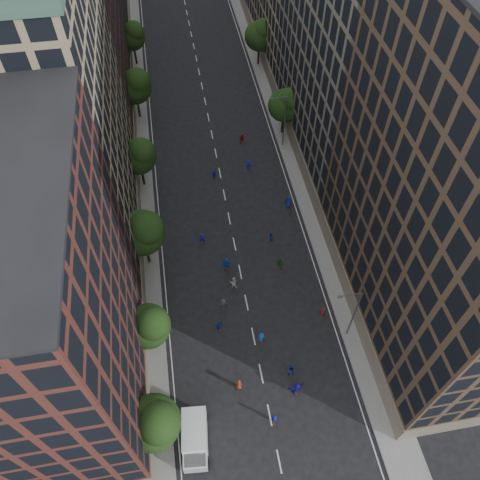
{
  "coord_description": "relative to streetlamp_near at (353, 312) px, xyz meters",
  "views": [
    {
      "loc": [
        -5.57,
        -9.92,
        49.15
      ],
      "look_at": [
        0.57,
        26.0,
        2.0
      ],
      "focal_mm": 35.0,
      "sensor_mm": 36.0,
      "label": 1
    }
  ],
  "objects": [
    {
      "name": "bldg_right_a",
      "position": [
        8.63,
        3.0,
        12.83
      ],
      "size": [
        14.0,
        30.0,
        36.0
      ],
      "primitive_type": "cube",
      "color": "#4A3627",
      "rests_on": "ground"
    },
    {
      "name": "skater_16",
      "position": [
        -11.31,
        27.51,
        -4.38
      ],
      "size": [
        1.0,
        0.74,
        1.58
      ],
      "primitive_type": "imported",
      "rotation": [
        0.0,
        0.0,
        3.58
      ],
      "color": "#1515AD",
      "rests_on": "ground"
    },
    {
      "name": "sidewalk_left",
      "position": [
        -22.37,
        35.5,
        -5.09
      ],
      "size": [
        4.0,
        105.0,
        0.15
      ],
      "primitive_type": "cube",
      "color": "slate",
      "rests_on": "ground"
    },
    {
      "name": "tree_left_5",
      "position": [
        -21.39,
        59.86,
        0.51
      ],
      "size": [
        4.8,
        4.8,
        8.33
      ],
      "color": "black",
      "rests_on": "ground"
    },
    {
      "name": "tree_left_0",
      "position": [
        -21.38,
        -8.15,
        0.79
      ],
      "size": [
        5.2,
        5.2,
        8.83
      ],
      "color": "black",
      "rests_on": "ground"
    },
    {
      "name": "skater_14",
      "position": [
        -5.6,
        14.72,
        -4.42
      ],
      "size": [
        0.81,
        0.67,
        1.5
      ],
      "primitive_type": "imported",
      "rotation": [
        0.0,
        0.0,
        3.29
      ],
      "color": "navy",
      "rests_on": "ground"
    },
    {
      "name": "ground",
      "position": [
        -10.37,
        28.0,
        -5.17
      ],
      "size": [
        240.0,
        240.0,
        0.0
      ],
      "primitive_type": "plane",
      "color": "black",
      "rests_on": "ground"
    },
    {
      "name": "tree_left_2",
      "position": [
        -21.36,
        13.83,
        1.19
      ],
      "size": [
        5.6,
        5.6,
        9.45
      ],
      "color": "black",
      "rests_on": "ground"
    },
    {
      "name": "tree_left_4",
      "position": [
        -21.37,
        43.84,
        0.93
      ],
      "size": [
        5.4,
        5.4,
        9.08
      ],
      "color": "black",
      "rests_on": "ground"
    },
    {
      "name": "skater_12",
      "position": [
        -1.87,
        20.33,
        -4.2
      ],
      "size": [
        1.1,
        0.89,
        1.94
      ],
      "primitive_type": "imported",
      "rotation": [
        0.0,
        0.0,
        2.8
      ],
      "color": "navy",
      "rests_on": "ground"
    },
    {
      "name": "skater_5",
      "position": [
        -7.17,
        -5.57,
        -4.21
      ],
      "size": [
        1.85,
        0.82,
        1.93
      ],
      "primitive_type": "imported",
      "rotation": [
        0.0,
        0.0,
        3.29
      ],
      "color": "#1C14A7",
      "rests_on": "ground"
    },
    {
      "name": "cargo_van",
      "position": [
        -18.16,
        -8.87,
        -3.64
      ],
      "size": [
        3.03,
        5.64,
        2.9
      ],
      "rotation": [
        0.0,
        0.0,
        -0.09
      ],
      "color": "silver",
      "rests_on": "ground"
    },
    {
      "name": "skater_4",
      "position": [
        -14.11,
        2.99,
        -4.31
      ],
      "size": [
        1.07,
        0.61,
        1.71
      ],
      "primitive_type": "imported",
      "rotation": [
        0.0,
        0.0,
        3.34
      ],
      "color": "navy",
      "rests_on": "ground"
    },
    {
      "name": "skater_11",
      "position": [
        -11.94,
        11.38,
        -4.25
      ],
      "size": [
        1.78,
        0.86,
        1.84
      ],
      "primitive_type": "imported",
      "rotation": [
        0.0,
        0.0,
        3.33
      ],
      "color": "blue",
      "rests_on": "ground"
    },
    {
      "name": "tree_right_a",
      "position": [
        1.02,
        35.85,
        0.46
      ],
      "size": [
        5.0,
        5.0,
        8.39
      ],
      "color": "black",
      "rests_on": "ground"
    },
    {
      "name": "tree_left_1",
      "position": [
        -21.39,
        1.86,
        0.38
      ],
      "size": [
        4.8,
        4.8,
        8.21
      ],
      "color": "black",
      "rests_on": "ground"
    },
    {
      "name": "tree_left_3",
      "position": [
        -21.38,
        27.85,
        0.65
      ],
      "size": [
        5.0,
        5.0,
        8.58
      ],
      "color": "black",
      "rests_on": "ground"
    },
    {
      "name": "streetlamp_near",
      "position": [
        0.0,
        0.0,
        0.0
      ],
      "size": [
        2.64,
        0.22,
        9.06
      ],
      "color": "#595B60",
      "rests_on": "ground"
    },
    {
      "name": "skater_6",
      "position": [
        -13.02,
        -4.11,
        -4.33
      ],
      "size": [
        0.96,
        0.8,
        1.68
      ],
      "primitive_type": "imported",
      "rotation": [
        0.0,
        0.0,
        2.77
      ],
      "color": "#9A2F19",
      "rests_on": "ground"
    },
    {
      "name": "skater_8",
      "position": [
        -11.54,
        8.46,
        -4.21
      ],
      "size": [
        1.12,
        1.0,
        1.92
      ],
      "primitive_type": "imported",
      "rotation": [
        0.0,
        0.0,
        2.8
      ],
      "color": "beige",
      "rests_on": "ground"
    },
    {
      "name": "skater_0",
      "position": [
        -18.18,
        -8.27,
        -4.34
      ],
      "size": [
        0.95,
        0.79,
        1.66
      ],
      "primitive_type": "imported",
      "rotation": [
        0.0,
        0.0,
        3.52
      ],
      "color": "blue",
      "rests_on": "ground"
    },
    {
      "name": "skater_9",
      "position": [
        -13.19,
        5.86,
        -4.4
      ],
      "size": [
        1.05,
        0.68,
        1.55
      ],
      "primitive_type": "imported",
      "rotation": [
        0.0,
        0.0,
        3.25
      ],
      "color": "#3E3D42",
      "rests_on": "ground"
    },
    {
      "name": "skater_15",
      "position": [
        -5.99,
        28.61,
        -4.33
      ],
      "size": [
        1.19,
        0.82,
        1.68
      ],
      "primitive_type": "imported",
      "rotation": [
        0.0,
        0.0,
        2.94
      ],
      "color": "#1814A8",
      "rests_on": "ground"
    },
    {
      "name": "streetlamp_far",
      "position": [
        0.0,
        33.0,
        0.0
      ],
      "size": [
        2.64,
        0.22,
        9.06
      ],
      "color": "#595B60",
      "rests_on": "ground"
    },
    {
      "name": "bldg_left_a",
      "position": [
        -29.37,
        -1.0,
        9.83
      ],
      "size": [
        14.0,
        22.0,
        30.0
      ],
      "primitive_type": "cube",
      "color": "#4F251E",
      "rests_on": "ground"
    },
    {
      "name": "skater_10",
      "position": [
        -5.29,
        10.28,
        -4.27
      ],
      "size": [
        1.14,
        0.8,
        1.79
      ],
      "primitive_type": "imported",
      "rotation": [
        0.0,
        0.0,
        2.75
      ],
      "color": "#1B5B21",
      "rests_on": "ground"
    },
    {
      "name": "bldg_left_c",
      "position": [
        -29.37,
        46.0,
        8.83
      ],
      "size": [
        14.0,
        20.0,
        28.0
      ],
      "primitive_type": "cube",
      "color": "#4F251E",
      "rests_on": "ground"
    },
    {
      "name": "skater_3",
      "position": [
        -9.62,
        0.74,
        -4.35
      ],
      "size": [
        1.11,
        0.71,
        1.64
      ],
      "primitive_type": "imported",
      "rotation": [
        0.0,
        0.0,
        3.24
      ],
      "color": "#1551B0",
      "rests_on": "ground"
    },
    {
      "name": "skater_13",
      "position": [
        -14.51,
        15.91,
        -4.25
      ],
      "size": [
        0.76,
        0.6,
        1.83
      ],
      "primitive_type": "imported",
      "rotation": [
        0.0,
        0.0,
        2.86
      ],
      "color": "#1B15B0",
      "rests_on": "ground"
    },
    {
      "name": "tree_right_b",
      "position": [
        1.02,
        55.85,
        0.79
      ],
      "size": [
        5.2,
        5.2,
        8.83
      ],
      "color": "black",
      "rests_on": "ground"
    },
    {
      "name": "bldg_left_b",
      "position": [
        -29.37,
        23.0,
        11.83
      ],
      "size": [
        14.0,
        26.0,
        34.0
      ],
      "primitive_type": "cube",
      "color": "#958261",
      "rests_on": "ground"
    },
    {
      "name": "sidewalk_right",
      "position": [
        1.63,
        35.5,
        -5.09
      ],
      "size": [
        4.0,
        105.0,
        0.15
      ],
      "primitive_type": "cube",
      "color": "slate",
      "rests_on": "ground"
    },
    {
      "name": "skater_2",
      "position": [
        -7.29,
        -3.52,
        -4.24
      ],
      "size": [
        1.06,
        0.92,
        1.86
      ],
      "primitive_type": "imported",
      "rotation": [
        0.0,
        0.0,
        3.41
      ],
      "color": "navy",
      "rests_on": "ground"
    },
    {
      "name": "skater_17",
      "position": [
        -5.93,
        34.82,
        -4.36
      ],
      "size": [
        1.57,
        0.76,
        1.63
      ],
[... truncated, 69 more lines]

